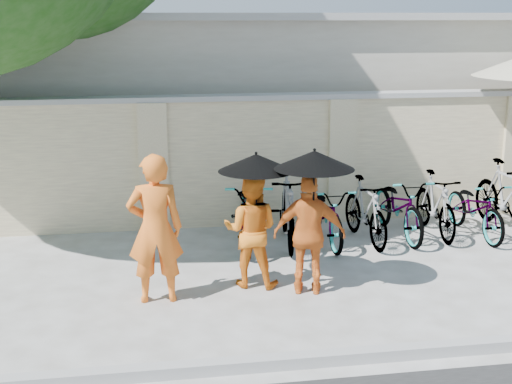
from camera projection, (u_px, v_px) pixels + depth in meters
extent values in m
plane|color=silver|center=(248.00, 300.00, 8.44)|extent=(80.00, 80.00, 0.00)
cube|color=#989898|center=(276.00, 362.00, 6.80)|extent=(40.00, 0.16, 0.12)
cube|color=beige|center=(279.00, 161.00, 11.43)|extent=(20.00, 0.30, 2.00)
cube|color=beige|center=(290.00, 97.00, 15.08)|extent=(14.00, 6.00, 3.20)
imported|color=orange|center=(155.00, 229.00, 8.23)|extent=(0.65, 0.42, 1.77)
imported|color=orange|center=(251.00, 230.00, 8.75)|extent=(0.83, 0.74, 1.43)
cylinder|color=black|center=(256.00, 194.00, 8.57)|extent=(0.02, 0.02, 0.77)
cone|color=black|center=(256.00, 163.00, 8.47)|extent=(0.91, 0.91, 0.21)
imported|color=orange|center=(310.00, 235.00, 8.50)|extent=(0.92, 0.55, 1.47)
cylinder|color=black|center=(314.00, 195.00, 8.31)|extent=(0.02, 0.02, 0.83)
cone|color=black|center=(314.00, 160.00, 8.21)|extent=(0.94, 0.94, 0.22)
imported|color=slate|center=(247.00, 212.00, 10.35)|extent=(0.86, 1.94, 0.99)
imported|color=slate|center=(288.00, 209.00, 10.35)|extent=(0.74, 1.87, 1.09)
imported|color=slate|center=(326.00, 214.00, 10.47)|extent=(0.62, 1.70, 0.88)
imported|color=slate|center=(365.00, 211.00, 10.50)|extent=(0.57, 1.62, 0.96)
imported|color=slate|center=(399.00, 206.00, 10.76)|extent=(0.71, 1.83, 0.95)
imported|color=slate|center=(435.00, 204.00, 10.84)|extent=(0.51, 1.62, 0.97)
imported|color=slate|center=(475.00, 208.00, 10.80)|extent=(0.68, 1.70, 0.88)
imported|color=slate|center=(506.00, 197.00, 11.02)|extent=(0.60, 1.84, 1.10)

